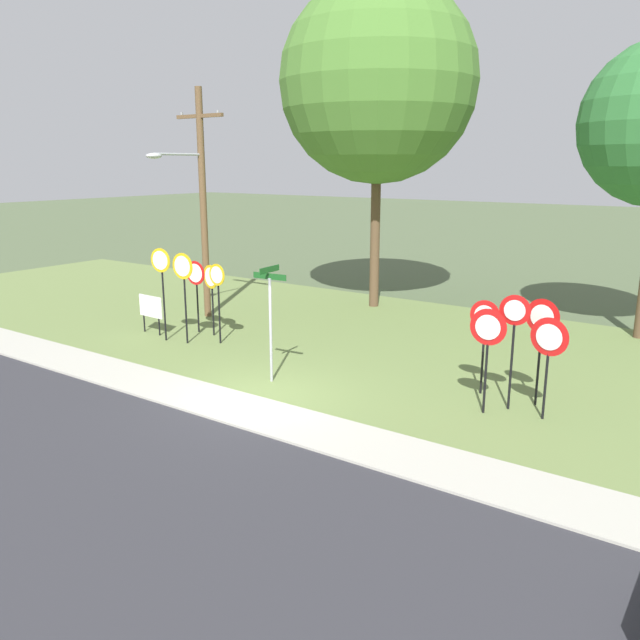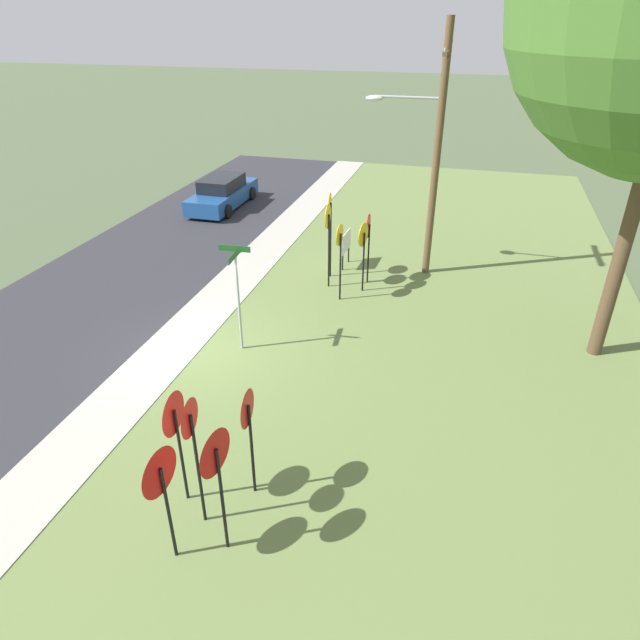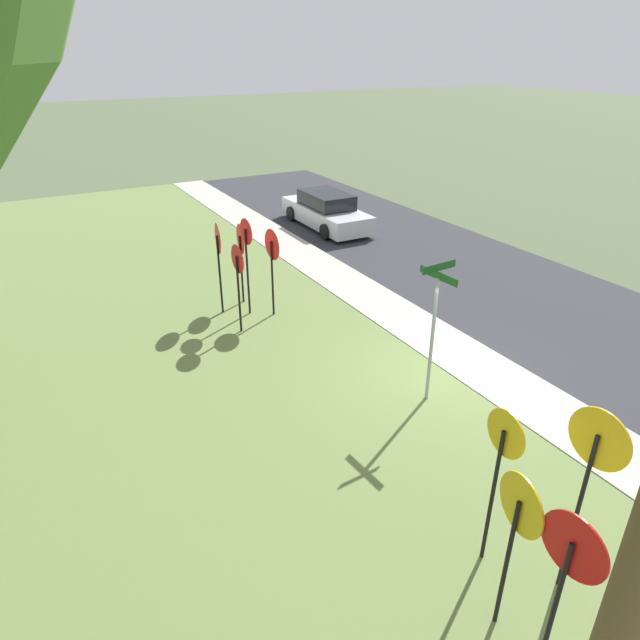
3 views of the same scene
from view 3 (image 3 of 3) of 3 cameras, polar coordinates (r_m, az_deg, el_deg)
ground_plane at (r=12.71m, az=13.18°, el=-5.60°), size 160.00×160.00×0.00m
road_asphalt at (r=16.06m, az=26.15°, el=-0.75°), size 44.00×6.40×0.01m
sidewalk_strip at (r=13.19m, az=15.81°, el=-4.53°), size 44.00×1.60×0.06m
grass_median at (r=10.28m, az=-13.67°, el=-14.11°), size 44.00×12.00×0.04m
stop_sign_near_left at (r=7.07m, az=19.50°, el=-18.87°), size 0.74×0.17×2.29m
stop_sign_near_right at (r=7.56m, az=26.07°, el=-12.97°), size 0.79×0.10×2.79m
stop_sign_far_left at (r=7.71m, az=18.01°, el=-13.16°), size 0.66×0.11×2.47m
stop_sign_far_right at (r=6.75m, az=24.05°, el=-21.87°), size 0.77×0.10×2.35m
yield_sign_near_left at (r=14.77m, az=-10.32°, el=7.38°), size 0.80×0.16×2.48m
yield_sign_near_right at (r=13.66m, az=-8.35°, el=5.29°), size 0.72×0.11×2.29m
yield_sign_far_left at (r=15.41m, az=-8.07°, el=7.62°), size 0.83×0.13×2.26m
yield_sign_far_right at (r=14.48m, az=-4.88°, el=6.96°), size 0.81×0.11×2.37m
yield_sign_center at (r=14.56m, az=-7.48°, el=7.70°), size 0.68×0.12×2.63m
street_name_post at (r=10.93m, az=11.57°, el=-0.15°), size 0.96×0.82×2.94m
parked_sedan_distant at (r=22.73m, az=0.64°, el=11.07°), size 4.70×1.92×1.39m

